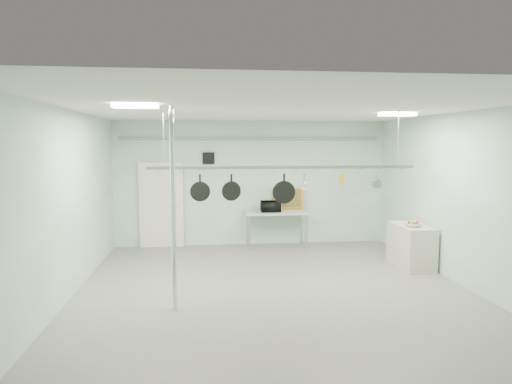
{
  "coord_description": "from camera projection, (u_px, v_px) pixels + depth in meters",
  "views": [
    {
      "loc": [
        -1.22,
        -7.69,
        2.61
      ],
      "look_at": [
        -0.22,
        1.0,
        1.69
      ],
      "focal_mm": 32.0,
      "sensor_mm": 36.0,
      "label": 1
    }
  ],
  "objects": [
    {
      "name": "skillet_right",
      "position": [
        284.0,
        189.0,
        8.14
      ],
      "size": [
        0.41,
        0.06,
        0.55
      ],
      "primitive_type": null,
      "rotation": [
        0.0,
        0.0,
        0.01
      ],
      "color": "black",
      "rests_on": "pot_rack"
    },
    {
      "name": "fruit_bowl",
      "position": [
        413.0,
        225.0,
        9.45
      ],
      "size": [
        0.39,
        0.39,
        0.08
      ],
      "primitive_type": "imported",
      "rotation": [
        0.0,
        0.0,
        0.19
      ],
      "color": "silver",
      "rests_on": "side_cabinet"
    },
    {
      "name": "painting_large",
      "position": [
        288.0,
        199.0,
        11.85
      ],
      "size": [
        0.79,
        0.18,
        0.58
      ],
      "primitive_type": "cube",
      "rotation": [
        -0.14,
        0.0,
        -0.06
      ],
      "color": "#BB7532",
      "rests_on": "prep_table"
    },
    {
      "name": "light_panel_left",
      "position": [
        135.0,
        106.0,
        6.64
      ],
      "size": [
        0.65,
        0.3,
        0.05
      ],
      "primitive_type": "cube",
      "color": "white",
      "rests_on": "ceiling"
    },
    {
      "name": "back_wall",
      "position": [
        251.0,
        183.0,
        11.79
      ],
      "size": [
        7.0,
        0.02,
        3.2
      ],
      "primitive_type": "cube",
      "color": "silver",
      "rests_on": "floor"
    },
    {
      "name": "pot_rack",
      "position": [
        284.0,
        166.0,
        8.1
      ],
      "size": [
        4.8,
        0.06,
        1.0
      ],
      "color": "#B7B7BC",
      "rests_on": "ceiling"
    },
    {
      "name": "whisk",
      "position": [
        304.0,
        182.0,
        8.17
      ],
      "size": [
        0.17,
        0.17,
        0.3
      ],
      "primitive_type": null,
      "rotation": [
        0.0,
        0.0,
        -0.15
      ],
      "color": "silver",
      "rests_on": "pot_rack"
    },
    {
      "name": "skillet_left",
      "position": [
        200.0,
        188.0,
        7.97
      ],
      "size": [
        0.35,
        0.07,
        0.47
      ],
      "primitive_type": null,
      "rotation": [
        0.0,
        0.0,
        0.03
      ],
      "color": "black",
      "rests_on": "pot_rack"
    },
    {
      "name": "wall_vent",
      "position": [
        208.0,
        158.0,
        11.58
      ],
      "size": [
        0.3,
        0.04,
        0.3
      ],
      "primitive_type": "cube",
      "color": "black",
      "rests_on": "back_wall"
    },
    {
      "name": "conduit_pipe",
      "position": [
        252.0,
        138.0,
        11.58
      ],
      "size": [
        6.6,
        0.07,
        0.07
      ],
      "primitive_type": "cylinder",
      "rotation": [
        0.0,
        1.57,
        0.0
      ],
      "color": "gray",
      "rests_on": "back_wall"
    },
    {
      "name": "door",
      "position": [
        161.0,
        206.0,
        11.54
      ],
      "size": [
        1.1,
        0.1,
        2.2
      ],
      "primitive_type": "cube",
      "color": "silver",
      "rests_on": "floor"
    },
    {
      "name": "skillet_mid",
      "position": [
        231.0,
        188.0,
        8.03
      ],
      "size": [
        0.35,
        0.13,
        0.48
      ],
      "primitive_type": null,
      "rotation": [
        0.0,
        0.0,
        0.21
      ],
      "color": "black",
      "rests_on": "pot_rack"
    },
    {
      "name": "floor",
      "position": [
        275.0,
        293.0,
        8.01
      ],
      "size": [
        8.0,
        8.0,
        0.0
      ],
      "primitive_type": "plane",
      "color": "gray",
      "rests_on": "ground"
    },
    {
      "name": "painting_small",
      "position": [
        295.0,
        205.0,
        11.89
      ],
      "size": [
        0.3,
        0.1,
        0.25
      ],
      "primitive_type": "cube",
      "rotation": [
        -0.17,
        0.0,
        -0.06
      ],
      "color": "#341E12",
      "rests_on": "prep_table"
    },
    {
      "name": "ceiling",
      "position": [
        276.0,
        109.0,
        7.68
      ],
      "size": [
        7.0,
        8.0,
        0.02
      ],
      "primitive_type": "cube",
      "color": "silver",
      "rests_on": "back_wall"
    },
    {
      "name": "side_cabinet",
      "position": [
        411.0,
        246.0,
        9.71
      ],
      "size": [
        0.6,
        1.2,
        0.9
      ],
      "primitive_type": "cube",
      "color": "beige",
      "rests_on": "floor"
    },
    {
      "name": "microwave",
      "position": [
        271.0,
        206.0,
        11.5
      ],
      "size": [
        0.5,
        0.34,
        0.27
      ],
      "primitive_type": "imported",
      "rotation": [
        0.0,
        0.0,
        3.15
      ],
      "color": "black",
      "rests_on": "prep_table"
    },
    {
      "name": "grater",
      "position": [
        342.0,
        179.0,
        8.25
      ],
      "size": [
        0.08,
        0.04,
        0.2
      ],
      "primitive_type": null,
      "rotation": [
        0.0,
        0.0,
        -0.32
      ],
      "color": "orange",
      "rests_on": "pot_rack"
    },
    {
      "name": "chrome_pole",
      "position": [
        173.0,
        209.0,
        7.06
      ],
      "size": [
        0.08,
        0.08,
        3.2
      ],
      "primitive_type": "cylinder",
      "color": "silver",
      "rests_on": "floor"
    },
    {
      "name": "coffee_canister",
      "position": [
        278.0,
        207.0,
        11.56
      ],
      "size": [
        0.24,
        0.24,
        0.22
      ],
      "primitive_type": "cylinder",
      "rotation": [
        0.0,
        0.0,
        -0.34
      ],
      "color": "white",
      "rests_on": "prep_table"
    },
    {
      "name": "right_wall",
      "position": [
        466.0,
        200.0,
        8.24
      ],
      "size": [
        0.02,
        8.0,
        3.2
      ],
      "primitive_type": "cube",
      "color": "silver",
      "rests_on": "floor"
    },
    {
      "name": "prep_table",
      "position": [
        277.0,
        214.0,
        11.55
      ],
      "size": [
        1.6,
        0.7,
        0.91
      ],
      "color": "#9CB7AB",
      "rests_on": "floor"
    },
    {
      "name": "saucepan",
      "position": [
        377.0,
        180.0,
        8.32
      ],
      "size": [
        0.17,
        0.11,
        0.28
      ],
      "primitive_type": null,
      "rotation": [
        0.0,
        0.0,
        -0.13
      ],
      "color": "silver",
      "rests_on": "pot_rack"
    },
    {
      "name": "light_panel_right",
      "position": [
        397.0,
        115.0,
        8.55
      ],
      "size": [
        0.65,
        0.3,
        0.05
      ],
      "primitive_type": "cube",
      "color": "white",
      "rests_on": "ceiling"
    },
    {
      "name": "fruit_cluster",
      "position": [
        413.0,
        223.0,
        9.44
      ],
      "size": [
        0.24,
        0.24,
        0.09
      ],
      "primitive_type": null,
      "color": "#9C280E",
      "rests_on": "fruit_bowl"
    }
  ]
}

